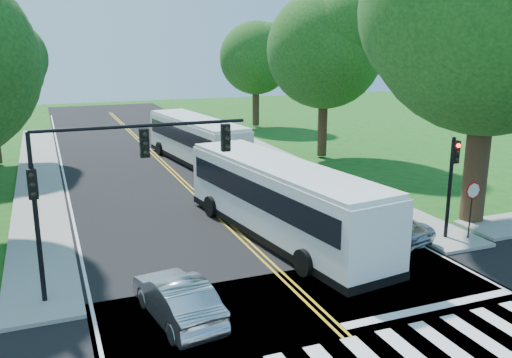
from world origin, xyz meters
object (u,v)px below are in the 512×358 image
hatchback (177,298)px  signal_nw (110,170)px  dark_sedan (274,168)px  signal_ne (452,174)px  bus_follow (196,140)px  suv (381,225)px  bus_lead (281,199)px

hatchback → signal_nw: bearing=-68.1°
signal_nw → dark_sedan: bearing=48.8°
signal_ne → dark_sedan: bearing=100.3°
bus_follow → suv: bus_follow is taller
signal_nw → bus_follow: bearing=67.0°
signal_ne → dark_sedan: 13.72m
dark_sedan → hatchback: bearing=41.5°
bus_lead → suv: size_ratio=2.91×
bus_follow → hatchback: bus_follow is taller
bus_lead → bus_follow: (0.64, 16.09, -0.07)m
signal_ne → dark_sedan: size_ratio=1.11×
suv → bus_lead: bearing=-39.9°
signal_nw → signal_ne: signal_nw is taller
signal_nw → dark_sedan: (11.65, 13.31, -3.79)m
bus_follow → suv: (3.39, -17.89, -1.07)m
signal_ne → hatchback: bearing=-168.6°
bus_follow → dark_sedan: bus_follow is taller
signal_nw → hatchback: bearing=-59.4°
bus_lead → signal_ne: bearing=147.4°
bus_lead → hatchback: size_ratio=3.03×
suv → dark_sedan: bearing=-106.7°
hatchback → suv: size_ratio=0.96×
hatchback → suv: hatchback is taller
suv → hatchback: bearing=4.7°
bus_lead → bus_follow: bus_lead is taller
signal_nw → bus_follow: size_ratio=0.57×
signal_ne → bus_follow: size_ratio=0.35×
signal_nw → suv: signal_nw is taller
signal_nw → hatchback: signal_nw is taller
signal_ne → suv: bearing=154.7°
bus_follow → hatchback: size_ratio=2.91×
bus_follow → signal_ne: bearing=100.1°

